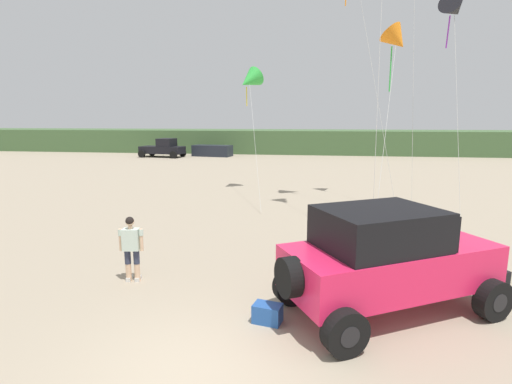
{
  "coord_description": "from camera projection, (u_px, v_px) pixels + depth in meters",
  "views": [
    {
      "loc": [
        1.83,
        -5.47,
        4.03
      ],
      "look_at": [
        0.41,
        3.98,
        2.25
      ],
      "focal_mm": 27.69,
      "sensor_mm": 36.0,
      "label": 1
    }
  ],
  "objects": [
    {
      "name": "distant_pickup",
      "position": [
        163.0,
        148.0,
        41.87
      ],
      "size": [
        4.8,
        2.9,
        1.98
      ],
      "color": "black",
      "rests_on": "ground_plane"
    },
    {
      "name": "kite_white_parafoil",
      "position": [
        454.0,
        9.0,
        14.88
      ],
      "size": [
        1.42,
        3.87,
        8.67
      ],
      "color": "black",
      "rests_on": "ground_plane"
    },
    {
      "name": "cooler_box",
      "position": [
        267.0,
        313.0,
        7.89
      ],
      "size": [
        0.62,
        0.47,
        0.38
      ],
      "primitive_type": "cube",
      "rotation": [
        0.0,
        0.0,
        -0.21
      ],
      "color": "#23519E",
      "rests_on": "ground_plane"
    },
    {
      "name": "distant_sedan",
      "position": [
        212.0,
        151.0,
        42.87
      ],
      "size": [
        4.42,
        2.36,
        1.2
      ],
      "primitive_type": "cube",
      "rotation": [
        0.0,
        0.0,
        -0.16
      ],
      "color": "#1E232D",
      "rests_on": "ground_plane"
    },
    {
      "name": "dune_ridge",
      "position": [
        262.0,
        141.0,
        48.56
      ],
      "size": [
        90.0,
        8.05,
        2.67
      ],
      "primitive_type": "cube",
      "color": "#426038",
      "rests_on": "ground_plane"
    },
    {
      "name": "jeep",
      "position": [
        388.0,
        258.0,
        8.14
      ],
      "size": [
        4.99,
        4.18,
        2.26
      ],
      "color": "#EA2151",
      "rests_on": "ground_plane"
    },
    {
      "name": "ground_plane",
      "position": [
        194.0,
        374.0,
        6.33
      ],
      "size": [
        220.0,
        220.0,
        0.0
      ],
      "primitive_type": "plane",
      "color": "gray"
    },
    {
      "name": "person_watching",
      "position": [
        131.0,
        245.0,
        9.78
      ],
      "size": [
        0.62,
        0.35,
        1.67
      ],
      "color": "#DBB28E",
      "rests_on": "ground_plane"
    },
    {
      "name": "kite_blue_swept",
      "position": [
        249.0,
        80.0,
        21.3
      ],
      "size": [
        2.28,
        6.35,
        6.8
      ],
      "color": "green",
      "rests_on": "ground_plane"
    },
    {
      "name": "kite_black_sled",
      "position": [
        396.0,
        40.0,
        14.7
      ],
      "size": [
        1.92,
        5.26,
        7.51
      ],
      "color": "orange",
      "rests_on": "ground_plane"
    }
  ]
}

